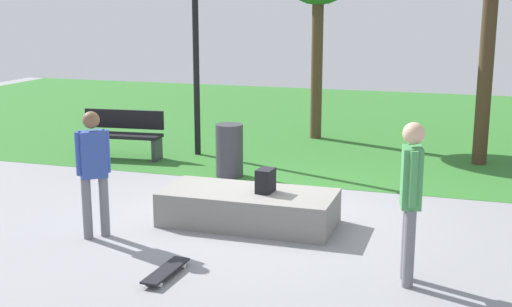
{
  "coord_description": "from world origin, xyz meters",
  "views": [
    {
      "loc": [
        2.68,
        -8.84,
        2.96
      ],
      "look_at": [
        -0.09,
        -0.15,
        0.91
      ],
      "focal_mm": 47.79,
      "sensor_mm": 36.0,
      "label": 1
    }
  ],
  "objects_px": {
    "park_bench_near_path": "(122,133)",
    "skater_performing_trick": "(93,165)",
    "trash_bin": "(229,151)",
    "skater_watching": "(411,190)",
    "lamp_post": "(195,27)",
    "concrete_ledge": "(249,208)",
    "skateboard_by_ledge": "(166,271)",
    "backpack_on_ledge": "(265,181)"
  },
  "relations": [
    {
      "from": "concrete_ledge",
      "to": "skater_watching",
      "type": "relative_size",
      "value": 1.33
    },
    {
      "from": "park_bench_near_path",
      "to": "lamp_post",
      "type": "height_order",
      "value": "lamp_post"
    },
    {
      "from": "concrete_ledge",
      "to": "backpack_on_ledge",
      "type": "bearing_deg",
      "value": 6.52
    },
    {
      "from": "skater_watching",
      "to": "lamp_post",
      "type": "height_order",
      "value": "lamp_post"
    },
    {
      "from": "concrete_ledge",
      "to": "backpack_on_ledge",
      "type": "distance_m",
      "value": 0.45
    },
    {
      "from": "skateboard_by_ledge",
      "to": "backpack_on_ledge",
      "type": "bearing_deg",
      "value": 75.2
    },
    {
      "from": "park_bench_near_path",
      "to": "trash_bin",
      "type": "height_order",
      "value": "trash_bin"
    },
    {
      "from": "skateboard_by_ledge",
      "to": "park_bench_near_path",
      "type": "relative_size",
      "value": 0.49
    },
    {
      "from": "backpack_on_ledge",
      "to": "skateboard_by_ledge",
      "type": "distance_m",
      "value": 2.16
    },
    {
      "from": "backpack_on_ledge",
      "to": "skateboard_by_ledge",
      "type": "xyz_separation_m",
      "value": [
        -0.53,
        -2.01,
        -0.56
      ]
    },
    {
      "from": "skateboard_by_ledge",
      "to": "trash_bin",
      "type": "xyz_separation_m",
      "value": [
        -0.81,
        4.31,
        0.39
      ]
    },
    {
      "from": "park_bench_near_path",
      "to": "skater_performing_trick",
      "type": "bearing_deg",
      "value": -65.53
    },
    {
      "from": "skateboard_by_ledge",
      "to": "skater_watching",
      "type": "bearing_deg",
      "value": 13.96
    },
    {
      "from": "skateboard_by_ledge",
      "to": "trash_bin",
      "type": "height_order",
      "value": "trash_bin"
    },
    {
      "from": "backpack_on_ledge",
      "to": "skater_watching",
      "type": "relative_size",
      "value": 0.18
    },
    {
      "from": "skater_performing_trick",
      "to": "trash_bin",
      "type": "relative_size",
      "value": 1.78
    },
    {
      "from": "park_bench_near_path",
      "to": "trash_bin",
      "type": "xyz_separation_m",
      "value": [
        2.46,
        -0.74,
        -0.02
      ]
    },
    {
      "from": "skater_watching",
      "to": "park_bench_near_path",
      "type": "bearing_deg",
      "value": 142.76
    },
    {
      "from": "backpack_on_ledge",
      "to": "trash_bin",
      "type": "relative_size",
      "value": 0.35
    },
    {
      "from": "skater_performing_trick",
      "to": "skateboard_by_ledge",
      "type": "xyz_separation_m",
      "value": [
        1.39,
        -0.9,
        -0.88
      ]
    },
    {
      "from": "backpack_on_ledge",
      "to": "skateboard_by_ledge",
      "type": "bearing_deg",
      "value": -10.1
    },
    {
      "from": "skater_performing_trick",
      "to": "backpack_on_ledge",
      "type": "bearing_deg",
      "value": 30.15
    },
    {
      "from": "skater_watching",
      "to": "lamp_post",
      "type": "relative_size",
      "value": 0.43
    },
    {
      "from": "lamp_post",
      "to": "trash_bin",
      "type": "height_order",
      "value": "lamp_post"
    },
    {
      "from": "skater_watching",
      "to": "park_bench_near_path",
      "type": "xyz_separation_m",
      "value": [
        -5.81,
        4.42,
        -0.55
      ]
    },
    {
      "from": "trash_bin",
      "to": "skateboard_by_ledge",
      "type": "bearing_deg",
      "value": -79.36
    },
    {
      "from": "backpack_on_ledge",
      "to": "skater_performing_trick",
      "type": "height_order",
      "value": "skater_performing_trick"
    },
    {
      "from": "skater_performing_trick",
      "to": "skater_watching",
      "type": "relative_size",
      "value": 0.93
    },
    {
      "from": "backpack_on_ledge",
      "to": "skater_watching",
      "type": "xyz_separation_m",
      "value": [
        2.0,
        -1.38,
        0.41
      ]
    },
    {
      "from": "backpack_on_ledge",
      "to": "skater_performing_trick",
      "type": "xyz_separation_m",
      "value": [
        -1.92,
        -1.11,
        0.33
      ]
    },
    {
      "from": "concrete_ledge",
      "to": "trash_bin",
      "type": "distance_m",
      "value": 2.59
    },
    {
      "from": "concrete_ledge",
      "to": "skateboard_by_ledge",
      "type": "bearing_deg",
      "value": -98.66
    },
    {
      "from": "skater_watching",
      "to": "skateboard_by_ledge",
      "type": "xyz_separation_m",
      "value": [
        -2.54,
        -0.63,
        -0.97
      ]
    },
    {
      "from": "backpack_on_ledge",
      "to": "concrete_ledge",
      "type": "bearing_deg",
      "value": -78.77
    },
    {
      "from": "skater_watching",
      "to": "lamp_post",
      "type": "xyz_separation_m",
      "value": [
        -4.53,
        5.12,
        1.45
      ]
    },
    {
      "from": "backpack_on_ledge",
      "to": "skater_watching",
      "type": "distance_m",
      "value": 2.47
    },
    {
      "from": "trash_bin",
      "to": "lamp_post",
      "type": "bearing_deg",
      "value": 129.45
    },
    {
      "from": "lamp_post",
      "to": "trash_bin",
      "type": "relative_size",
      "value": 4.44
    },
    {
      "from": "backpack_on_ledge",
      "to": "lamp_post",
      "type": "height_order",
      "value": "lamp_post"
    },
    {
      "from": "backpack_on_ledge",
      "to": "skater_watching",
      "type": "bearing_deg",
      "value": 60.12
    },
    {
      "from": "lamp_post",
      "to": "trash_bin",
      "type": "bearing_deg",
      "value": -50.55
    },
    {
      "from": "trash_bin",
      "to": "skater_watching",
      "type": "bearing_deg",
      "value": -47.73
    }
  ]
}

